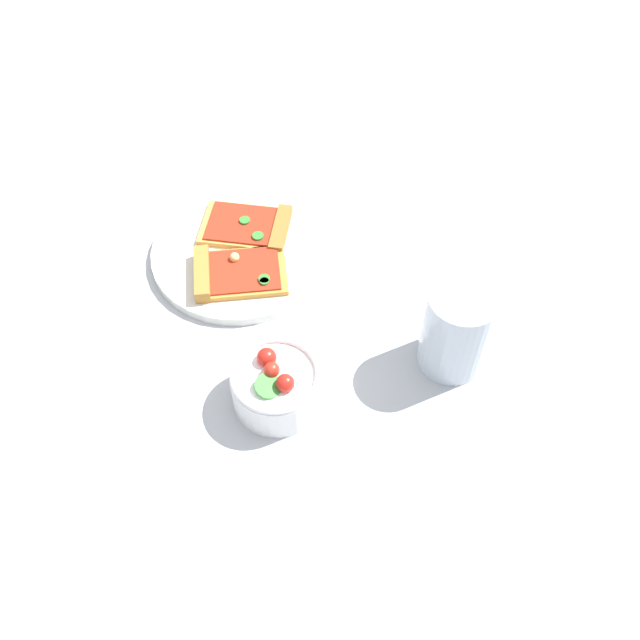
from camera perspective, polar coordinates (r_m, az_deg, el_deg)
name	(u,v)px	position (r m, az deg, el deg)	size (l,w,h in m)	color
ground_plane	(265,274)	(1.01, -4.36, 3.59)	(2.40, 2.40, 0.00)	#B2B7BC
plate	(240,253)	(1.03, -6.29, 5.27)	(0.25, 0.25, 0.01)	silver
pizza_slice_near	(252,227)	(1.05, -5.37, 7.29)	(0.11, 0.14, 0.01)	gold
pizza_slice_far	(232,273)	(0.99, -6.91, 3.69)	(0.09, 0.13, 0.02)	gold
salad_bowl	(276,385)	(0.87, -3.43, -5.10)	(0.11, 0.11, 0.07)	white
soda_glass	(456,331)	(0.89, 10.60, -0.88)	(0.08, 0.08, 0.12)	silver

